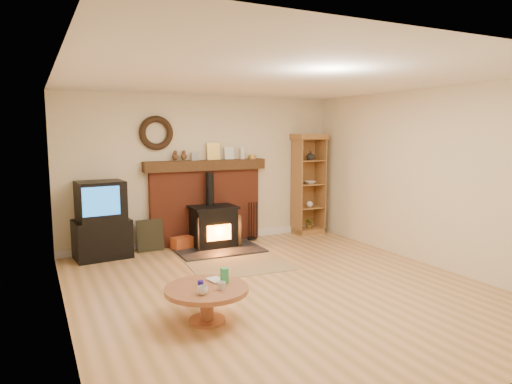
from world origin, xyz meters
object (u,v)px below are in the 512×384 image
tv_unit (101,221)px  curio_cabinet (308,184)px  wood_stove (214,228)px  coffee_table (207,294)px

tv_unit → curio_cabinet: bearing=1.3°
wood_stove → curio_cabinet: bearing=7.8°
curio_cabinet → coffee_table: 4.55m
tv_unit → curio_cabinet: (3.87, 0.09, 0.38)m
tv_unit → coffee_table: bearing=-78.5°
coffee_table → curio_cabinet: bearing=43.9°
tv_unit → curio_cabinet: curio_cabinet is taller
curio_cabinet → coffee_table: bearing=-136.1°
curio_cabinet → wood_stove: bearing=-172.2°
wood_stove → tv_unit: size_ratio=1.15×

